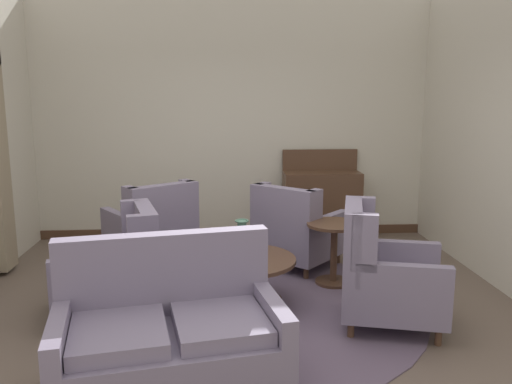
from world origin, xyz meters
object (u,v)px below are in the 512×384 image
side_table (334,247)px  armchair_near_sideboard (113,269)px  coffee_table (243,266)px  armchair_foreground_right (153,233)px  sideboard (321,201)px  armchair_back_corner (383,275)px  porcelain_vase (242,242)px  armchair_near_window (296,232)px  settee (169,331)px

side_table → armchair_near_sideboard: bearing=-165.0°
coffee_table → armchair_foreground_right: (-0.95, 1.07, 0.04)m
coffee_table → sideboard: sideboard is taller
coffee_table → armchair_foreground_right: armchair_foreground_right is taller
armchair_near_sideboard → armchair_back_corner: bearing=65.4°
coffee_table → armchair_back_corner: size_ratio=0.93×
porcelain_vase → armchair_back_corner: size_ratio=0.35×
armchair_near_window → armchair_near_sideboard: 2.13m
coffee_table → armchair_back_corner: bearing=-22.6°
armchair_near_window → armchair_back_corner: armchair_back_corner is taller
armchair_near_window → armchair_back_corner: (0.52, -1.55, 0.02)m
armchair_near_window → side_table: 0.64m
coffee_table → armchair_near_sideboard: size_ratio=0.92×
settee → armchair_near_sideboard: size_ratio=1.52×
armchair_back_corner → sideboard: (-0.01, 2.70, 0.08)m
armchair_near_window → armchair_near_sideboard: bearing=74.5°
side_table → porcelain_vase: bearing=-151.6°
porcelain_vase → armchair_near_sideboard: armchair_near_sideboard is taller
settee → armchair_foreground_right: bearing=88.9°
coffee_table → armchair_foreground_right: 1.44m
armchair_back_corner → settee: bearing=130.9°
armchair_near_window → sideboard: sideboard is taller
porcelain_vase → side_table: 1.12m
settee → armchair_near_sideboard: (-0.62, 1.27, 0.01)m
armchair_near_window → side_table: size_ratio=1.75×
porcelain_vase → settee: bearing=-112.3°
porcelain_vase → sideboard: 2.53m
armchair_near_window → side_table: armchair_near_window is taller
armchair_near_window → armchair_foreground_right: armchair_foreground_right is taller
settee → armchair_near_sideboard: 1.41m
settee → armchair_back_corner: bearing=15.9°
coffee_table → sideboard: bearing=62.4°
sideboard → armchair_near_sideboard: bearing=-135.5°
armchair_foreground_right → sideboard: (2.11, 1.14, 0.09)m
porcelain_vase → armchair_foreground_right: (-0.94, 1.10, -0.19)m
coffee_table → settee: size_ratio=0.61×
sideboard → coffee_table: bearing=-117.6°
settee → sideboard: (1.71, 3.56, 0.12)m
armchair_foreground_right → armchair_near_sideboard: (-0.21, -1.14, -0.02)m
armchair_near_sideboard → porcelain_vase: bearing=77.7°
porcelain_vase → side_table: size_ratio=0.56×
coffee_table → sideboard: 2.51m
armchair_near_window → armchair_back_corner: 1.63m
armchair_back_corner → side_table: armchair_back_corner is taller
armchair_back_corner → armchair_near_sideboard: bearing=94.3°
armchair_foreground_right → armchair_near_sideboard: size_ratio=1.08×
settee → armchair_near_window: (1.19, 2.40, 0.01)m
settee → armchair_foreground_right: armchair_foreground_right is taller
armchair_back_corner → armchair_near_sideboard: 2.37m
armchair_near_window → porcelain_vase: bearing=101.5°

